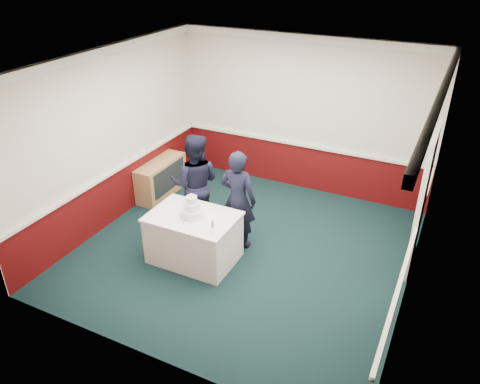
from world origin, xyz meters
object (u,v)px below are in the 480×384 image
at_px(cake_table, 194,237).
at_px(person_woman, 238,200).
at_px(wedding_cake, 192,209).
at_px(person_man, 195,184).
at_px(cake_knife, 184,221).
at_px(champagne_flute, 212,225).
at_px(sideboard, 161,178).

xyz_separation_m(cake_table, person_woman, (0.43, 0.67, 0.43)).
bearing_deg(wedding_cake, person_man, 118.38).
distance_m(cake_table, cake_knife, 0.44).
bearing_deg(champagne_flute, cake_knife, 171.42).
distance_m(wedding_cake, cake_knife, 0.23).
xyz_separation_m(cake_table, wedding_cake, (-0.00, 0.00, 0.50)).
bearing_deg(cake_knife, cake_table, 59.73).
relative_size(person_man, person_woman, 1.05).
bearing_deg(person_man, wedding_cake, 97.27).
bearing_deg(person_man, sideboard, -52.55).
xyz_separation_m(wedding_cake, person_woman, (0.43, 0.67, -0.07)).
height_order(champagne_flute, person_woman, person_woman).
bearing_deg(cake_knife, champagne_flute, -30.32).
relative_size(sideboard, champagne_flute, 5.85).
relative_size(wedding_cake, person_man, 0.21).
distance_m(sideboard, person_woman, 2.33).
relative_size(cake_knife, person_woman, 0.13).
xyz_separation_m(sideboard, person_man, (1.25, -0.77, 0.52)).
height_order(wedding_cake, person_man, person_man).
distance_m(sideboard, wedding_cake, 2.35).
xyz_separation_m(wedding_cake, champagne_flute, (0.50, -0.28, 0.03)).
height_order(wedding_cake, person_woman, person_woman).
distance_m(cake_knife, champagne_flute, 0.55).
bearing_deg(sideboard, cake_table, -42.72).
height_order(sideboard, person_man, person_man).
bearing_deg(person_woman, champagne_flute, 93.57).
bearing_deg(cake_table, cake_knife, -98.53).
bearing_deg(wedding_cake, cake_knife, -98.53).
bearing_deg(champagne_flute, person_man, 130.99).
bearing_deg(champagne_flute, cake_table, 150.75).
bearing_deg(wedding_cake, cake_table, -90.00).
relative_size(sideboard, person_woman, 0.72).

